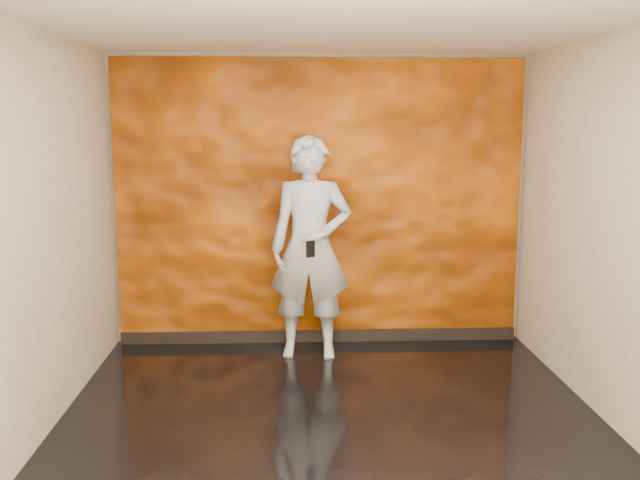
# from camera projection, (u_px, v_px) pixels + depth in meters

# --- Properties ---
(room) EXTENTS (4.02, 4.02, 2.81)m
(room) POSITION_uv_depth(u_px,v_px,m) (332.00, 233.00, 4.96)
(room) COLOR black
(room) RESTS_ON ground
(feature_wall) EXTENTS (3.90, 0.06, 2.75)m
(feature_wall) POSITION_uv_depth(u_px,v_px,m) (320.00, 203.00, 6.89)
(feature_wall) COLOR orange
(feature_wall) RESTS_ON ground
(baseboard) EXTENTS (3.90, 0.04, 0.12)m
(baseboard) POSITION_uv_depth(u_px,v_px,m) (320.00, 336.00, 7.07)
(baseboard) COLOR black
(baseboard) RESTS_ON ground
(man) EXTENTS (0.79, 0.56, 2.04)m
(man) POSITION_uv_depth(u_px,v_px,m) (311.00, 248.00, 6.52)
(man) COLOR #A0A4AF
(man) RESTS_ON ground
(phone) EXTENTS (0.08, 0.05, 0.15)m
(phone) POSITION_uv_depth(u_px,v_px,m) (310.00, 249.00, 6.22)
(phone) COLOR black
(phone) RESTS_ON man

